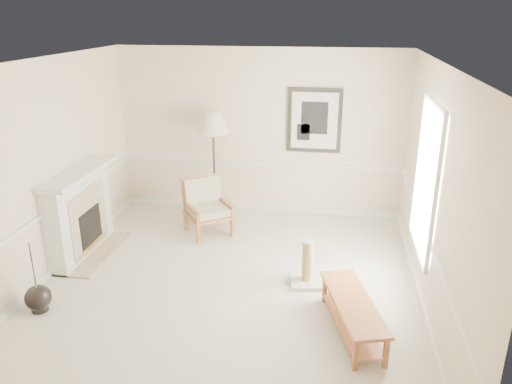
% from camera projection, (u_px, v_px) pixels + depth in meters
% --- Properties ---
extents(ground, '(5.50, 5.50, 0.00)m').
position_uv_depth(ground, '(228.00, 286.00, 6.67)').
color(ground, silver).
rests_on(ground, ground).
extents(room, '(5.04, 5.54, 2.92)m').
position_uv_depth(room, '(237.00, 150.00, 6.08)').
color(room, beige).
rests_on(room, ground).
extents(fireplace, '(0.64, 1.64, 1.31)m').
position_uv_depth(fireplace, '(80.00, 214.00, 7.35)').
color(fireplace, white).
rests_on(fireplace, ground).
extents(floor_vase, '(0.32, 0.32, 0.93)m').
position_uv_depth(floor_vase, '(38.00, 298.00, 6.06)').
color(floor_vase, black).
rests_on(floor_vase, ground).
extents(armchair, '(0.96, 0.97, 0.89)m').
position_uv_depth(armchair, '(206.00, 204.00, 8.16)').
color(armchair, '#985031').
rests_on(armchair, ground).
extents(floor_lamp, '(0.77, 0.77, 1.87)m').
position_uv_depth(floor_lamp, '(213.00, 125.00, 8.44)').
color(floor_lamp, black).
rests_on(floor_lamp, ground).
extents(bench, '(0.79, 1.46, 0.40)m').
position_uv_depth(bench, '(353.00, 311.00, 5.63)').
color(bench, '#985031').
rests_on(bench, ground).
extents(scratching_post, '(0.52, 0.52, 0.64)m').
position_uv_depth(scratching_post, '(307.00, 270.00, 6.66)').
color(scratching_post, beige).
rests_on(scratching_post, ground).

